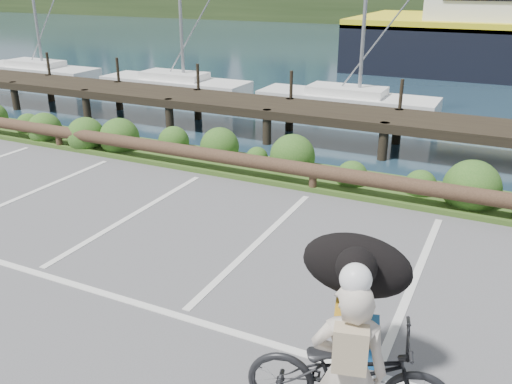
% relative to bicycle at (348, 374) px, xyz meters
% --- Properties ---
extents(ground, '(72.00, 72.00, 0.00)m').
position_rel_bicycle_xyz_m(ground, '(-2.47, 1.13, -0.53)').
color(ground, '#535355').
extents(harbor_backdrop, '(170.00, 160.00, 30.00)m').
position_rel_bicycle_xyz_m(harbor_backdrop, '(-2.09, 79.65, -0.53)').
color(harbor_backdrop, '#192D3C').
rests_on(harbor_backdrop, ground).
extents(vegetation_strip, '(34.00, 1.60, 0.10)m').
position_rel_bicycle_xyz_m(vegetation_strip, '(-2.47, 6.43, -0.48)').
color(vegetation_strip, '#3D5B21').
rests_on(vegetation_strip, ground).
extents(log_rail, '(32.00, 0.30, 0.60)m').
position_rel_bicycle_xyz_m(log_rail, '(-2.47, 5.73, -0.53)').
color(log_rail, '#443021').
rests_on(log_rail, ground).
extents(bicycle, '(2.12, 1.17, 1.05)m').
position_rel_bicycle_xyz_m(bicycle, '(0.00, 0.00, 0.00)').
color(bicycle, black).
rests_on(bicycle, ground).
extents(cyclist, '(0.76, 0.59, 1.85)m').
position_rel_bicycle_xyz_m(cyclist, '(0.11, -0.45, 0.40)').
color(cyclist, beige).
rests_on(cyclist, ground).
extents(dog, '(0.83, 1.26, 0.67)m').
position_rel_bicycle_xyz_m(dog, '(-0.16, 0.62, 0.86)').
color(dog, black).
rests_on(dog, bicycle).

